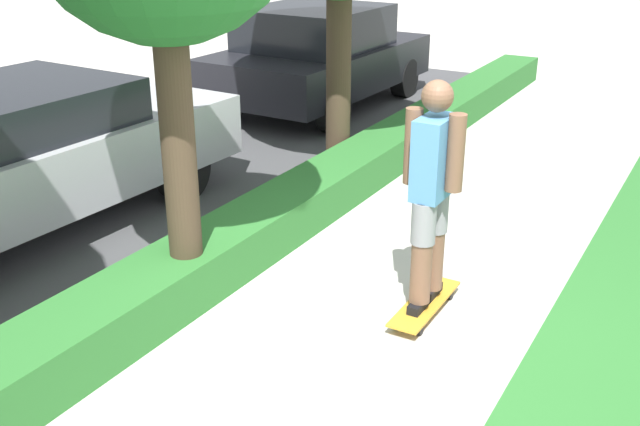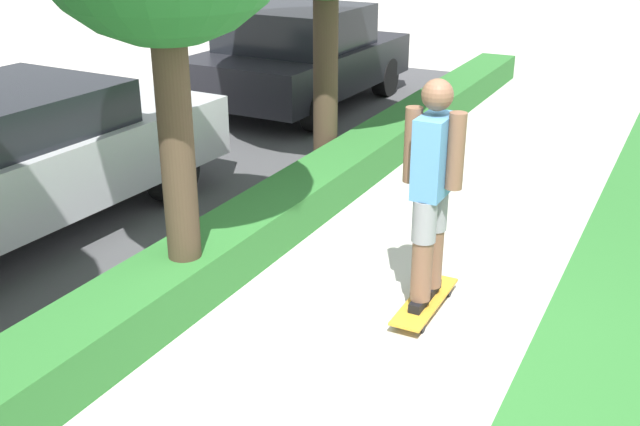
% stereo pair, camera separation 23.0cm
% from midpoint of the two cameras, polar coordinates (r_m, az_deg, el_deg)
% --- Properties ---
extents(ground_plane, '(60.00, 60.00, 0.00)m').
position_cam_midpoint_polar(ground_plane, '(5.55, 5.66, -9.32)').
color(ground_plane, '#BCB7AD').
extents(hedge_row, '(18.34, 0.60, 0.40)m').
position_cam_midpoint_polar(hedge_row, '(6.18, -7.90, -3.77)').
color(hedge_row, '#2D702D').
rests_on(hedge_row, ground_plane).
extents(skateboard, '(0.91, 0.24, 0.10)m').
position_cam_midpoint_polar(skateboard, '(5.84, 9.12, -6.87)').
color(skateboard, gold).
rests_on(skateboard, ground_plane).
extents(skater_person, '(0.50, 0.44, 1.71)m').
position_cam_midpoint_polar(skater_person, '(5.45, 9.71, 1.73)').
color(skater_person, black).
rests_on(skater_person, skateboard).
extents(parked_car_middle, '(4.65, 2.03, 1.38)m').
position_cam_midpoint_polar(parked_car_middle, '(7.50, -21.90, 4.02)').
color(parked_car_middle, '#B7B7BC').
rests_on(parked_car_middle, ground_plane).
extents(parked_car_rear, '(3.89, 2.10, 1.51)m').
position_cam_midpoint_polar(parked_car_rear, '(11.65, 0.40, 11.88)').
color(parked_car_rear, black).
rests_on(parked_car_rear, ground_plane).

